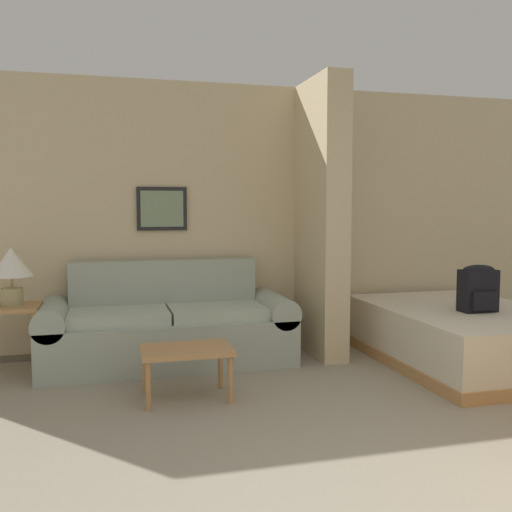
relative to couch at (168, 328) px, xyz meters
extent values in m
cube|color=#CCB78E|center=(0.82, 0.48, 0.98)|extent=(6.69, 0.12, 2.60)
cube|color=#70644E|center=(0.82, 0.41, -0.29)|extent=(6.69, 0.02, 0.06)
cube|color=black|center=(0.00, 0.40, 1.07)|extent=(0.47, 0.02, 0.41)
cube|color=gray|center=(0.00, 0.39, 1.07)|extent=(0.40, 0.01, 0.34)
cube|color=#CCB78E|center=(1.46, -0.01, 0.98)|extent=(0.24, 0.85, 2.60)
cube|color=#99A393|center=(0.00, -0.04, -0.12)|extent=(1.72, 0.84, 0.42)
cube|color=#99A393|center=(0.00, 0.28, 0.34)|extent=(1.72, 0.20, 0.49)
cube|color=#99A393|center=(-0.98, -0.04, -0.12)|extent=(0.24, 0.84, 0.42)
cylinder|color=#99A393|center=(-0.98, -0.04, 0.15)|extent=(0.27, 0.84, 0.27)
cube|color=#99A393|center=(0.98, -0.04, -0.12)|extent=(0.24, 0.84, 0.42)
cylinder|color=#99A393|center=(0.98, -0.04, 0.15)|extent=(0.27, 0.84, 0.27)
cube|color=#AAB5A4|center=(-0.43, -0.09, 0.14)|extent=(0.84, 0.60, 0.10)
cube|color=#AAB5A4|center=(0.43, -0.09, 0.14)|extent=(0.84, 0.60, 0.10)
cube|color=#B27F4C|center=(0.03, -1.00, 0.04)|extent=(0.66, 0.45, 0.04)
cylinder|color=#B27F4C|center=(-0.26, -1.18, -0.15)|extent=(0.04, 0.04, 0.35)
cylinder|color=#B27F4C|center=(0.32, -1.18, -0.15)|extent=(0.04, 0.04, 0.35)
cylinder|color=#B27F4C|center=(-0.26, -0.81, -0.15)|extent=(0.04, 0.04, 0.35)
cylinder|color=#B27F4C|center=(0.32, -0.81, -0.15)|extent=(0.04, 0.04, 0.35)
cube|color=#B27F4C|center=(-1.29, -0.02, 0.25)|extent=(0.43, 0.43, 0.04)
cylinder|color=#B27F4C|center=(-1.10, -0.21, -0.05)|extent=(0.04, 0.04, 0.55)
cylinder|color=#B27F4C|center=(-1.10, 0.17, -0.05)|extent=(0.04, 0.04, 0.55)
cylinder|color=tan|center=(-1.29, -0.02, 0.34)|extent=(0.18, 0.18, 0.15)
cylinder|color=tan|center=(-1.29, -0.02, 0.46)|extent=(0.02, 0.02, 0.10)
cone|color=white|center=(-1.29, -0.02, 0.63)|extent=(0.34, 0.34, 0.24)
cube|color=#B27F4C|center=(2.59, -0.67, -0.27)|extent=(1.46, 2.05, 0.10)
cube|color=beige|center=(2.59, -0.67, -0.02)|extent=(1.42, 2.01, 0.40)
cube|color=white|center=(2.59, 0.12, 0.13)|extent=(1.30, 0.36, 0.10)
cube|color=black|center=(2.59, -0.84, 0.36)|extent=(0.31, 0.17, 0.37)
cube|color=black|center=(2.59, -0.94, 0.29)|extent=(0.24, 0.03, 0.16)
ellipsoid|color=black|center=(2.59, -0.84, 0.54)|extent=(0.30, 0.16, 0.09)
camera|label=1|loc=(-0.53, -5.08, 1.08)|focal=40.00mm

